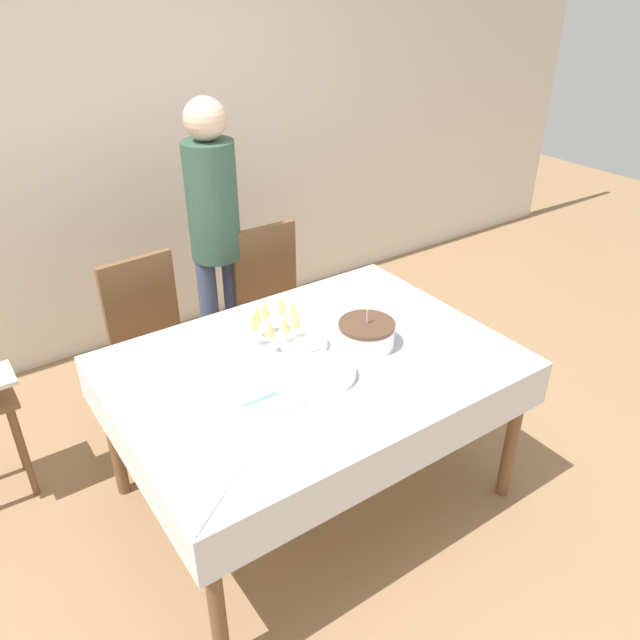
% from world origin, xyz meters
% --- Properties ---
extents(ground_plane, '(12.00, 12.00, 0.00)m').
position_xyz_m(ground_plane, '(0.00, 0.00, 0.00)').
color(ground_plane, '#93704C').
extents(wall_back, '(8.00, 0.05, 2.70)m').
position_xyz_m(wall_back, '(0.00, 1.94, 1.35)').
color(wall_back, silver).
rests_on(wall_back, ground_plane).
extents(dining_table, '(1.67, 1.22, 0.78)m').
position_xyz_m(dining_table, '(0.00, 0.00, 0.68)').
color(dining_table, white).
rests_on(dining_table, ground_plane).
extents(dining_chair_far_left, '(0.45, 0.45, 0.97)m').
position_xyz_m(dining_chair_far_left, '(-0.38, 0.93, 0.54)').
color(dining_chair_far_left, brown).
rests_on(dining_chair_far_left, ground_plane).
extents(dining_chair_far_right, '(0.43, 0.43, 0.97)m').
position_xyz_m(dining_chair_far_right, '(0.37, 0.93, 0.54)').
color(dining_chair_far_right, brown).
rests_on(dining_chair_far_right, ground_plane).
extents(birthday_cake, '(0.25, 0.25, 0.19)m').
position_xyz_m(birthday_cake, '(0.27, -0.04, 0.83)').
color(birthday_cake, white).
rests_on(birthday_cake, dining_table).
extents(champagne_tray, '(0.30, 0.30, 0.18)m').
position_xyz_m(champagne_tray, '(-0.05, 0.22, 0.87)').
color(champagne_tray, silver).
rests_on(champagne_tray, dining_table).
extents(plate_stack_main, '(0.26, 0.26, 0.04)m').
position_xyz_m(plate_stack_main, '(-0.02, -0.13, 0.80)').
color(plate_stack_main, silver).
rests_on(plate_stack_main, dining_table).
extents(plate_stack_dessert, '(0.22, 0.22, 0.04)m').
position_xyz_m(plate_stack_dessert, '(0.03, 0.11, 0.80)').
color(plate_stack_dessert, white).
rests_on(plate_stack_dessert, dining_table).
extents(cake_knife, '(0.30, 0.04, 0.00)m').
position_xyz_m(cake_knife, '(0.35, -0.27, 0.78)').
color(cake_knife, silver).
rests_on(cake_knife, dining_table).
extents(fork_pile, '(0.18, 0.10, 0.02)m').
position_xyz_m(fork_pile, '(-0.28, -0.21, 0.79)').
color(fork_pile, silver).
rests_on(fork_pile, dining_table).
extents(napkin_pile, '(0.15, 0.15, 0.01)m').
position_xyz_m(napkin_pile, '(-0.32, -0.05, 0.78)').
color(napkin_pile, '#8CC6E0').
rests_on(napkin_pile, dining_table).
extents(person_standing, '(0.28, 0.28, 1.69)m').
position_xyz_m(person_standing, '(0.12, 1.13, 1.02)').
color(person_standing, '#3F4C72').
rests_on(person_standing, ground_plane).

